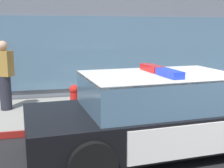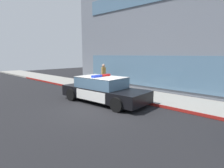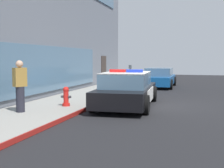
% 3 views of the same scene
% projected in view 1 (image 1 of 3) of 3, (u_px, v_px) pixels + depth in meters
% --- Properties ---
extents(sidewalk, '(48.00, 2.75, 0.15)m').
position_uv_depth(sidewalk, '(158.00, 106.00, 8.08)').
color(sidewalk, gray).
rests_on(sidewalk, ground).
extents(curb_red_paint, '(28.80, 0.04, 0.14)m').
position_uv_depth(curb_red_paint, '(181.00, 121.00, 6.75)').
color(curb_red_paint, maroon).
rests_on(curb_red_paint, ground).
extents(police_cruiser, '(5.08, 2.34, 1.49)m').
position_uv_depth(police_cruiser, '(166.00, 112.00, 5.29)').
color(police_cruiser, black).
rests_on(police_cruiser, ground).
extents(fire_hydrant, '(0.34, 0.39, 0.73)m').
position_uv_depth(fire_hydrant, '(75.00, 101.00, 6.90)').
color(fire_hydrant, red).
rests_on(fire_hydrant, sidewalk).
extents(pedestrian_on_sidewalk, '(0.48, 0.43, 1.71)m').
position_uv_depth(pedestrian_on_sidewalk, '(5.00, 75.00, 7.30)').
color(pedestrian_on_sidewalk, '#23232D').
rests_on(pedestrian_on_sidewalk, sidewalk).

